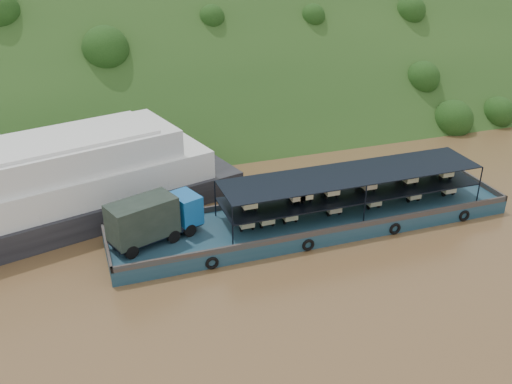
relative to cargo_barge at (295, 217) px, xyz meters
name	(u,v)px	position (x,y,z in m)	size (l,w,h in m)	color
ground	(290,238)	(-0.90, -1.12, -1.25)	(160.00, 160.00, 0.00)	brown
hillside	(191,111)	(-0.90, 34.88, -1.25)	(140.00, 28.00, 28.00)	#1C3A15
cargo_barge	(295,217)	(0.00, 0.00, 0.00)	(35.00, 7.18, 4.97)	#143847
passenger_ferry	(25,194)	(-21.48, 7.75, 2.06)	(38.90, 18.89, 7.64)	black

